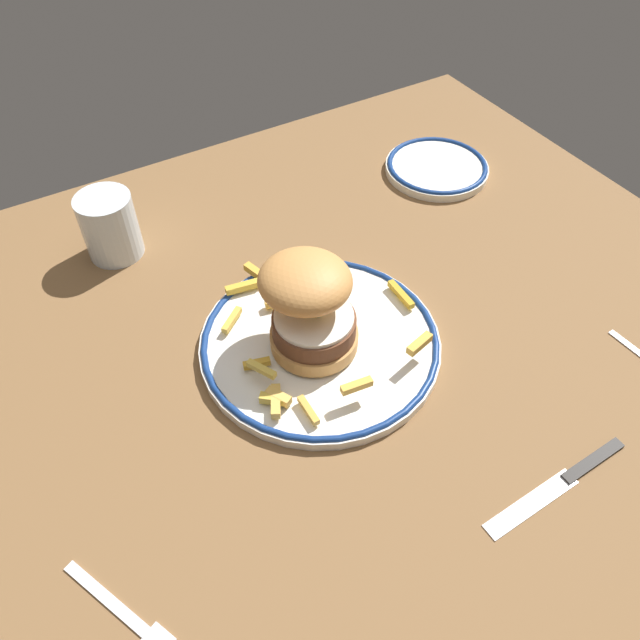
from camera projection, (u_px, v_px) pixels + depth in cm
name	position (u px, v px, depth cm)	size (l,w,h in cm)	color
ground_plane	(307.00, 397.00, 70.69)	(118.44, 99.47, 4.00)	brown
dinner_plate	(320.00, 342.00, 72.45)	(27.81, 27.81, 1.60)	white
burger	(309.00, 304.00, 67.87)	(13.28, 13.34, 10.92)	tan
fries_pile	(302.00, 324.00, 72.29)	(22.43, 24.96, 2.85)	gold
water_glass	(111.00, 229.00, 81.47)	(7.20, 7.20, 8.76)	silver
side_plate	(437.00, 167.00, 96.30)	(15.73, 15.73, 1.60)	white
fork	(128.00, 617.00, 52.76)	(7.19, 13.69, 0.36)	silver
knife	(569.00, 477.00, 61.43)	(18.04, 2.13, 0.70)	black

